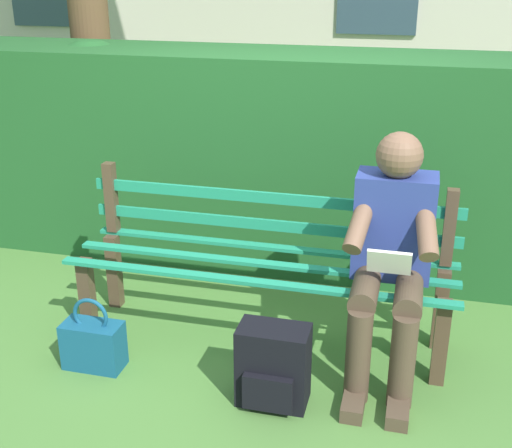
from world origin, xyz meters
TOP-DOWN VIEW (x-y plane):
  - ground at (0.00, 0.00)m, footprint 60.00×60.00m
  - park_bench at (0.00, -0.07)m, footprint 2.02×0.49m
  - person_seated at (-0.66, 0.10)m, footprint 0.44×0.73m
  - hedge_backdrop at (-0.02, -1.13)m, footprint 6.01×0.86m
  - backpack at (-0.19, 0.51)m, footprint 0.33×0.26m
  - handbag at (0.76, 0.46)m, footprint 0.30×0.15m

SIDE VIEW (x-z plane):
  - ground at x=0.00m, z-range 0.00..0.00m
  - handbag at x=0.76m, z-range -0.06..0.33m
  - backpack at x=-0.19m, z-range 0.00..0.38m
  - park_bench at x=0.00m, z-range 0.00..0.88m
  - person_seated at x=-0.66m, z-range 0.04..1.24m
  - hedge_backdrop at x=-0.02m, z-range -0.03..1.50m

